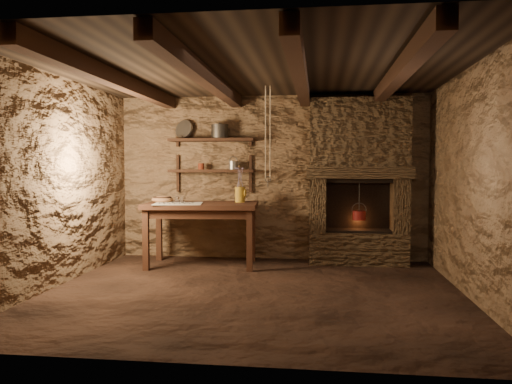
# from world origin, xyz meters

# --- Properties ---
(floor) EXTENTS (4.50, 4.50, 0.00)m
(floor) POSITION_xyz_m (0.00, 0.00, 0.00)
(floor) COLOR black
(floor) RESTS_ON ground
(back_wall) EXTENTS (4.50, 0.04, 2.40)m
(back_wall) POSITION_xyz_m (0.00, 2.00, 1.20)
(back_wall) COLOR brown
(back_wall) RESTS_ON floor
(front_wall) EXTENTS (4.50, 0.04, 2.40)m
(front_wall) POSITION_xyz_m (0.00, -2.00, 1.20)
(front_wall) COLOR brown
(front_wall) RESTS_ON floor
(left_wall) EXTENTS (0.04, 4.00, 2.40)m
(left_wall) POSITION_xyz_m (-2.25, 0.00, 1.20)
(left_wall) COLOR brown
(left_wall) RESTS_ON floor
(right_wall) EXTENTS (0.04, 4.00, 2.40)m
(right_wall) POSITION_xyz_m (2.25, 0.00, 1.20)
(right_wall) COLOR brown
(right_wall) RESTS_ON floor
(ceiling) EXTENTS (4.50, 4.00, 0.04)m
(ceiling) POSITION_xyz_m (0.00, 0.00, 2.40)
(ceiling) COLOR black
(ceiling) RESTS_ON back_wall
(beam_far_left) EXTENTS (0.14, 3.95, 0.16)m
(beam_far_left) POSITION_xyz_m (-1.50, 0.00, 2.31)
(beam_far_left) COLOR black
(beam_far_left) RESTS_ON ceiling
(beam_mid_left) EXTENTS (0.14, 3.95, 0.16)m
(beam_mid_left) POSITION_xyz_m (-0.50, 0.00, 2.31)
(beam_mid_left) COLOR black
(beam_mid_left) RESTS_ON ceiling
(beam_mid_right) EXTENTS (0.14, 3.95, 0.16)m
(beam_mid_right) POSITION_xyz_m (0.50, 0.00, 2.31)
(beam_mid_right) COLOR black
(beam_mid_right) RESTS_ON ceiling
(beam_far_right) EXTENTS (0.14, 3.95, 0.16)m
(beam_far_right) POSITION_xyz_m (1.50, 0.00, 2.31)
(beam_far_right) COLOR black
(beam_far_right) RESTS_ON ceiling
(shelf_lower) EXTENTS (1.25, 0.30, 0.04)m
(shelf_lower) POSITION_xyz_m (-0.85, 1.84, 1.30)
(shelf_lower) COLOR black
(shelf_lower) RESTS_ON back_wall
(shelf_upper) EXTENTS (1.25, 0.30, 0.04)m
(shelf_upper) POSITION_xyz_m (-0.85, 1.84, 1.75)
(shelf_upper) COLOR black
(shelf_upper) RESTS_ON back_wall
(hearth) EXTENTS (1.43, 0.51, 2.30)m
(hearth) POSITION_xyz_m (1.25, 1.77, 1.23)
(hearth) COLOR #3D2D1E
(hearth) RESTS_ON floor
(work_table) EXTENTS (1.57, 0.98, 0.86)m
(work_table) POSITION_xyz_m (-0.89, 1.36, 0.47)
(work_table) COLOR #381E13
(work_table) RESTS_ON floor
(linen_cloth) EXTENTS (0.71, 0.61, 0.01)m
(linen_cloth) POSITION_xyz_m (-1.17, 1.16, 0.87)
(linen_cloth) COLOR beige
(linen_cloth) RESTS_ON work_table
(pewter_cutlery_row) EXTENTS (0.56, 0.29, 0.01)m
(pewter_cutlery_row) POSITION_xyz_m (-1.17, 1.14, 0.88)
(pewter_cutlery_row) COLOR gray
(pewter_cutlery_row) RESTS_ON linen_cloth
(drinking_glasses) EXTENTS (0.20, 0.06, 0.08)m
(drinking_glasses) POSITION_xyz_m (-1.15, 1.29, 0.91)
(drinking_glasses) COLOR white
(drinking_glasses) RESTS_ON linen_cloth
(stoneware_jug) EXTENTS (0.18, 0.18, 0.50)m
(stoneware_jug) POSITION_xyz_m (-0.39, 1.54, 1.08)
(stoneware_jug) COLOR #A27A1F
(stoneware_jug) RESTS_ON work_table
(wooden_bowl) EXTENTS (0.35, 0.35, 0.11)m
(wooden_bowl) POSITION_xyz_m (-1.47, 1.43, 0.90)
(wooden_bowl) COLOR #A67048
(wooden_bowl) RESTS_ON work_table
(iron_stockpot) EXTENTS (0.29, 0.29, 0.18)m
(iron_stockpot) POSITION_xyz_m (-0.73, 1.84, 1.86)
(iron_stockpot) COLOR #322F2C
(iron_stockpot) RESTS_ON shelf_upper
(tin_pan) EXTENTS (0.31, 0.23, 0.29)m
(tin_pan) POSITION_xyz_m (-1.29, 1.94, 1.91)
(tin_pan) COLOR gray
(tin_pan) RESTS_ON shelf_upper
(small_kettle) EXTENTS (0.21, 0.18, 0.19)m
(small_kettle) POSITION_xyz_m (-0.53, 1.84, 1.38)
(small_kettle) COLOR gray
(small_kettle) RESTS_ON shelf_lower
(rusty_tin) EXTENTS (0.10, 0.10, 0.09)m
(rusty_tin) POSITION_xyz_m (-1.01, 1.84, 1.36)
(rusty_tin) COLOR #4E1B0F
(rusty_tin) RESTS_ON shelf_lower
(red_pot) EXTENTS (0.21, 0.21, 0.54)m
(red_pot) POSITION_xyz_m (1.26, 1.72, 0.69)
(red_pot) COLOR maroon
(red_pot) RESTS_ON hearth
(hanging_ropes) EXTENTS (0.08, 0.08, 1.20)m
(hanging_ropes) POSITION_xyz_m (0.05, 1.05, 1.80)
(hanging_ropes) COLOR beige
(hanging_ropes) RESTS_ON ceiling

